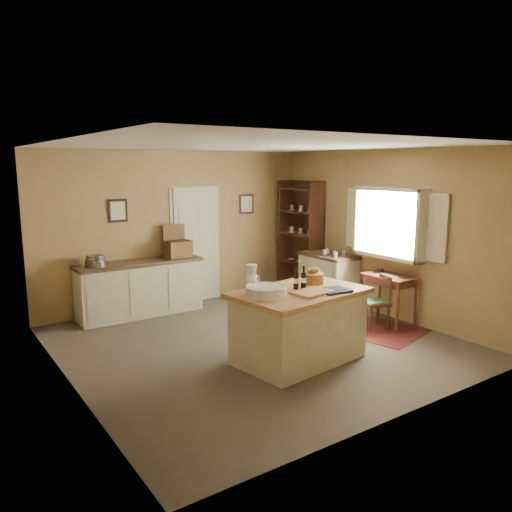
{
  "coord_description": "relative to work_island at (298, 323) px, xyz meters",
  "views": [
    {
      "loc": [
        -3.77,
        -5.46,
        2.44
      ],
      "look_at": [
        0.25,
        0.4,
        1.15
      ],
      "focal_mm": 35.0,
      "sensor_mm": 36.0,
      "label": 1
    }
  ],
  "objects": [
    {
      "name": "door",
      "position": [
        0.27,
        3.26,
        0.57
      ],
      "size": [
        0.97,
        0.06,
        2.11
      ],
      "primitive_type": "cube",
      "color": "beige",
      "rests_on": "ground"
    },
    {
      "name": "framed_prints",
      "position": [
        0.12,
        3.27,
        1.24
      ],
      "size": [
        2.82,
        0.02,
        0.38
      ],
      "color": "black",
      "rests_on": "ground"
    },
    {
      "name": "wall_left",
      "position": [
        -2.58,
        0.79,
        0.87
      ],
      "size": [
        0.1,
        5.0,
        2.7
      ],
      "primitive_type": "cube",
      "color": "olive",
      "rests_on": "ground"
    },
    {
      "name": "writing_desk",
      "position": [
        2.12,
        0.39,
        0.18
      ],
      "size": [
        0.49,
        0.8,
        0.82
      ],
      "color": "#3E1B15",
      "rests_on": "ground"
    },
    {
      "name": "wall_right",
      "position": [
        2.42,
        0.79,
        0.87
      ],
      "size": [
        0.1,
        5.0,
        2.7
      ],
      "primitive_type": "cube",
      "color": "olive",
      "rests_on": "ground"
    },
    {
      "name": "shelving_unit",
      "position": [
        2.28,
        2.69,
        0.6
      ],
      "size": [
        0.37,
        0.97,
        2.16
      ],
      "color": "black",
      "rests_on": "ground"
    },
    {
      "name": "right_cabinet",
      "position": [
        2.12,
        1.76,
        -0.02
      ],
      "size": [
        0.58,
        1.05,
        0.99
      ],
      "color": "beige",
      "rests_on": "ground"
    },
    {
      "name": "wall_back",
      "position": [
        -0.08,
        3.29,
        0.87
      ],
      "size": [
        5.0,
        0.1,
        2.7
      ],
      "primitive_type": "cube",
      "color": "olive",
      "rests_on": "ground"
    },
    {
      "name": "window",
      "position": [
        2.34,
        0.59,
        1.07
      ],
      "size": [
        0.25,
        1.99,
        1.12
      ],
      "color": "beige",
      "rests_on": "ground"
    },
    {
      "name": "desk_chair",
      "position": [
        1.75,
        0.32,
        -0.08
      ],
      "size": [
        0.46,
        0.46,
        0.8
      ],
      "primitive_type": null,
      "rotation": [
        0.0,
        0.0,
        -0.3
      ],
      "color": "black",
      "rests_on": "ground"
    },
    {
      "name": "work_island",
      "position": [
        0.0,
        0.0,
        0.0
      ],
      "size": [
        1.76,
        1.27,
        1.2
      ],
      "rotation": [
        0.0,
        0.0,
        0.12
      ],
      "color": "beige",
      "rests_on": "ground"
    },
    {
      "name": "ground",
      "position": [
        -0.08,
        0.79,
        -0.48
      ],
      "size": [
        5.0,
        5.0,
        0.0
      ],
      "primitive_type": "plane",
      "color": "#524B3F",
      "rests_on": "ground"
    },
    {
      "name": "ceiling",
      "position": [
        -0.08,
        0.79,
        2.22
      ],
      "size": [
        5.0,
        5.0,
        0.0
      ],
      "primitive_type": "plane",
      "color": "silver",
      "rests_on": "wall_back"
    },
    {
      "name": "wall_front",
      "position": [
        -0.08,
        -1.71,
        0.87
      ],
      "size": [
        5.0,
        0.1,
        2.7
      ],
      "primitive_type": "cube",
      "color": "olive",
      "rests_on": "ground"
    },
    {
      "name": "rug",
      "position": [
        1.67,
        0.39,
        -0.48
      ],
      "size": [
        1.44,
        1.81,
        0.01
      ],
      "primitive_type": "cube",
      "rotation": [
        0.0,
        0.0,
        0.23
      ],
      "color": "#4C1212",
      "rests_on": "ground"
    },
    {
      "name": "sideboard",
      "position": [
        -0.9,
        2.99,
        -0.0
      ],
      "size": [
        2.06,
        0.59,
        1.18
      ],
      "color": "beige",
      "rests_on": "ground"
    }
  ]
}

